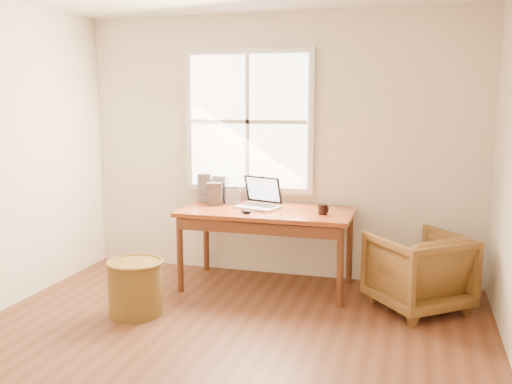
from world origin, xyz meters
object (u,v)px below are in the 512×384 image
(laptop, at_px, (258,193))
(coffee_mug, at_px, (323,209))
(cd_stack_a, at_px, (221,189))
(armchair, at_px, (418,271))
(wicker_stool, at_px, (136,288))
(desk, at_px, (267,212))

(laptop, height_order, coffee_mug, laptop)
(coffee_mug, relative_size, cd_stack_a, 0.35)
(armchair, bearing_deg, laptop, -48.14)
(laptop, xyz_separation_m, coffee_mug, (0.64, -0.12, -0.10))
(armchair, relative_size, wicker_stool, 1.63)
(desk, height_order, cd_stack_a, cd_stack_a)
(desk, bearing_deg, cd_stack_a, 153.96)
(armchair, distance_m, coffee_mug, 0.98)
(coffee_mug, bearing_deg, wicker_stool, -145.04)
(wicker_stool, xyz_separation_m, coffee_mug, (1.41, 0.90, 0.57))
(wicker_stool, bearing_deg, laptop, 53.02)
(laptop, bearing_deg, armchair, 8.94)
(coffee_mug, bearing_deg, desk, 174.75)
(desk, height_order, armchair, desk)
(armchair, height_order, laptop, laptop)
(armchair, xyz_separation_m, coffee_mug, (-0.85, 0.13, 0.47))
(wicker_stool, height_order, cd_stack_a, cd_stack_a)
(coffee_mug, distance_m, cd_stack_a, 1.13)
(cd_stack_a, bearing_deg, armchair, -13.47)
(desk, distance_m, coffee_mug, 0.55)
(wicker_stool, bearing_deg, cd_stack_a, 75.15)
(desk, xyz_separation_m, armchair, (1.38, -0.20, -0.40))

